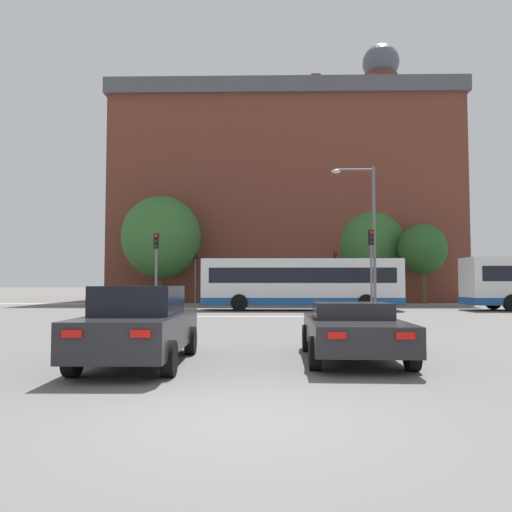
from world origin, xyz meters
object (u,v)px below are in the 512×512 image
(traffic_light_near_right, at_px, (371,258))
(pedestrian_waiting, at_px, (290,292))
(pedestrian_walking_west, at_px, (325,291))
(car_saloon_left, at_px, (140,325))
(pedestrian_walking_east, at_px, (262,290))
(traffic_light_far_left, at_px, (195,267))
(street_lamp_junction, at_px, (367,224))
(traffic_light_near_left, at_px, (156,260))
(traffic_light_far_right, at_px, (335,269))
(bus_crossing_lead, at_px, (301,283))
(car_roadster_right, at_px, (353,330))

(traffic_light_near_right, distance_m, pedestrian_waiting, 13.75)
(traffic_light_near_right, height_order, pedestrian_walking_west, traffic_light_near_right)
(car_saloon_left, bearing_deg, pedestrian_walking_east, 84.79)
(pedestrian_walking_east, xyz_separation_m, pedestrian_walking_west, (5.11, 0.65, -0.11))
(traffic_light_far_left, distance_m, street_lamp_junction, 16.85)
(traffic_light_near_left, height_order, pedestrian_waiting, traffic_light_near_left)
(traffic_light_far_right, relative_size, pedestrian_walking_east, 2.24)
(traffic_light_near_left, relative_size, pedestrian_walking_east, 2.30)
(bus_crossing_lead, height_order, street_lamp_junction, street_lamp_junction)
(bus_crossing_lead, height_order, traffic_light_near_right, traffic_light_near_right)
(car_roadster_right, bearing_deg, traffic_light_far_right, 84.36)
(bus_crossing_lead, height_order, traffic_light_near_left, traffic_light_near_left)
(traffic_light_near_left, distance_m, street_lamp_junction, 11.35)
(bus_crossing_lead, height_order, pedestrian_walking_east, bus_crossing_lead)
(car_roadster_right, distance_m, traffic_light_far_right, 28.89)
(pedestrian_waiting, bearing_deg, car_saloon_left, -150.40)
(car_saloon_left, distance_m, traffic_light_far_right, 30.39)
(traffic_light_far_right, xyz_separation_m, pedestrian_walking_east, (-5.82, 0.17, -1.69))
(traffic_light_near_left, bearing_deg, traffic_light_far_left, 89.23)
(traffic_light_near_right, xyz_separation_m, pedestrian_waiting, (-3.60, 13.12, -2.00))
(traffic_light_near_left, relative_size, pedestrian_walking_west, 2.51)
(pedestrian_walking_east, bearing_deg, street_lamp_junction, 72.21)
(street_lamp_junction, xyz_separation_m, pedestrian_walking_west, (-0.64, 13.58, -3.81))
(bus_crossing_lead, xyz_separation_m, traffic_light_far_left, (-7.73, 8.67, 1.24))
(pedestrian_waiting, bearing_deg, pedestrian_walking_east, 117.68)
(street_lamp_junction, distance_m, pedestrian_walking_east, 14.62)
(car_roadster_right, xyz_separation_m, pedestrian_walking_east, (-2.19, 28.75, 0.47))
(traffic_light_near_left, relative_size, street_lamp_junction, 0.54)
(traffic_light_far_right, height_order, traffic_light_near_right, traffic_light_near_right)
(car_saloon_left, bearing_deg, traffic_light_near_right, 62.23)
(car_roadster_right, height_order, traffic_light_far_left, traffic_light_far_left)
(street_lamp_junction, bearing_deg, pedestrian_waiting, 105.74)
(bus_crossing_lead, relative_size, traffic_light_far_left, 2.76)
(traffic_light_far_left, bearing_deg, traffic_light_near_left, -90.77)
(traffic_light_far_left, xyz_separation_m, street_lamp_junction, (10.99, -12.63, 1.89))
(car_saloon_left, xyz_separation_m, traffic_light_near_left, (-3.20, 15.87, 2.07))
(traffic_light_far_left, distance_m, traffic_light_near_left, 13.24)
(traffic_light_far_left, distance_m, pedestrian_walking_west, 10.57)
(car_roadster_right, height_order, traffic_light_near_right, traffic_light_near_right)
(pedestrian_waiting, distance_m, pedestrian_walking_west, 3.08)
(traffic_light_near_right, relative_size, pedestrian_walking_west, 2.60)
(traffic_light_far_right, bearing_deg, pedestrian_waiting, -176.11)
(bus_crossing_lead, bearing_deg, pedestrian_walking_east, -164.50)
(traffic_light_far_right, bearing_deg, car_roadster_right, -97.23)
(traffic_light_near_left, bearing_deg, pedestrian_waiting, 59.79)
(car_roadster_right, relative_size, traffic_light_far_left, 0.99)
(car_saloon_left, xyz_separation_m, bus_crossing_lead, (4.71, 20.44, 0.88))
(traffic_light_far_left, bearing_deg, pedestrian_walking_west, 5.24)
(bus_crossing_lead, distance_m, pedestrian_waiting, 8.59)
(car_saloon_left, bearing_deg, pedestrian_walking_west, 75.40)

